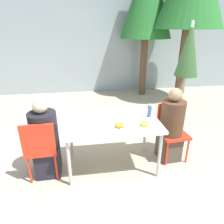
{
  "coord_description": "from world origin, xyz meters",
  "views": [
    {
      "loc": [
        -0.36,
        -2.43,
        1.93
      ],
      "look_at": [
        0.0,
        0.0,
        0.88
      ],
      "focal_mm": 32.0,
      "sensor_mm": 36.0,
      "label": 1
    }
  ],
  "objects_px": {
    "person_right": "(171,128)",
    "drinking_cup": "(122,114)",
    "person_left": "(45,141)",
    "chair_left": "(41,146)",
    "bottle": "(149,111)",
    "chair_right": "(171,127)",
    "closed_umbrella": "(188,56)",
    "salad_bowl": "(100,124)"
  },
  "relations": [
    {
      "from": "chair_right",
      "to": "person_right",
      "type": "xyz_separation_m",
      "value": [
        -0.04,
        -0.08,
        0.04
      ]
    },
    {
      "from": "person_right",
      "to": "drinking_cup",
      "type": "height_order",
      "value": "person_right"
    },
    {
      "from": "salad_bowl",
      "to": "person_left",
      "type": "bearing_deg",
      "value": 174.31
    },
    {
      "from": "chair_left",
      "to": "person_left",
      "type": "relative_size",
      "value": 0.76
    },
    {
      "from": "chair_left",
      "to": "closed_umbrella",
      "type": "bearing_deg",
      "value": 16.25
    },
    {
      "from": "closed_umbrella",
      "to": "bottle",
      "type": "relative_size",
      "value": 10.43
    },
    {
      "from": "person_right",
      "to": "drinking_cup",
      "type": "xyz_separation_m",
      "value": [
        -0.74,
        0.08,
        0.24
      ]
    },
    {
      "from": "chair_left",
      "to": "salad_bowl",
      "type": "distance_m",
      "value": 0.82
    },
    {
      "from": "chair_right",
      "to": "closed_umbrella",
      "type": "xyz_separation_m",
      "value": [
        0.37,
        0.48,
        1.0
      ]
    },
    {
      "from": "salad_bowl",
      "to": "drinking_cup",
      "type": "bearing_deg",
      "value": 35.49
    },
    {
      "from": "person_left",
      "to": "bottle",
      "type": "relative_size",
      "value": 5.83
    },
    {
      "from": "drinking_cup",
      "to": "chair_right",
      "type": "bearing_deg",
      "value": 0.34
    },
    {
      "from": "chair_right",
      "to": "drinking_cup",
      "type": "xyz_separation_m",
      "value": [
        -0.78,
        -0.0,
        0.27
      ]
    },
    {
      "from": "chair_right",
      "to": "salad_bowl",
      "type": "relative_size",
      "value": 4.81
    },
    {
      "from": "closed_umbrella",
      "to": "drinking_cup",
      "type": "relative_size",
      "value": 20.6
    },
    {
      "from": "person_left",
      "to": "closed_umbrella",
      "type": "xyz_separation_m",
      "value": [
        2.22,
        0.65,
        0.98
      ]
    },
    {
      "from": "person_left",
      "to": "closed_umbrella",
      "type": "height_order",
      "value": "closed_umbrella"
    },
    {
      "from": "drinking_cup",
      "to": "chair_left",
      "type": "bearing_deg",
      "value": -167.47
    },
    {
      "from": "person_right",
      "to": "drinking_cup",
      "type": "relative_size",
      "value": 11.74
    },
    {
      "from": "drinking_cup",
      "to": "person_left",
      "type": "bearing_deg",
      "value": -171.14
    },
    {
      "from": "person_left",
      "to": "chair_right",
      "type": "relative_size",
      "value": 1.31
    },
    {
      "from": "salad_bowl",
      "to": "closed_umbrella",
      "type": "bearing_deg",
      "value": 25.86
    },
    {
      "from": "chair_right",
      "to": "person_left",
      "type": "bearing_deg",
      "value": 1.3
    },
    {
      "from": "person_left",
      "to": "person_right",
      "type": "height_order",
      "value": "person_right"
    },
    {
      "from": "person_left",
      "to": "drinking_cup",
      "type": "xyz_separation_m",
      "value": [
        1.07,
        0.17,
        0.25
      ]
    },
    {
      "from": "chair_right",
      "to": "salad_bowl",
      "type": "xyz_separation_m",
      "value": [
        -1.12,
        -0.24,
        0.25
      ]
    },
    {
      "from": "chair_right",
      "to": "chair_left",
      "type": "bearing_deg",
      "value": 3.6
    },
    {
      "from": "chair_left",
      "to": "bottle",
      "type": "xyz_separation_m",
      "value": [
        1.51,
        0.2,
        0.32
      ]
    },
    {
      "from": "bottle",
      "to": "chair_left",
      "type": "bearing_deg",
      "value": -172.4
    },
    {
      "from": "person_left",
      "to": "closed_umbrella",
      "type": "relative_size",
      "value": 0.56
    },
    {
      "from": "chair_left",
      "to": "drinking_cup",
      "type": "distance_m",
      "value": 1.18
    },
    {
      "from": "closed_umbrella",
      "to": "bottle",
      "type": "height_order",
      "value": "closed_umbrella"
    },
    {
      "from": "drinking_cup",
      "to": "salad_bowl",
      "type": "height_order",
      "value": "drinking_cup"
    },
    {
      "from": "chair_right",
      "to": "person_right",
      "type": "bearing_deg",
      "value": 58.1
    },
    {
      "from": "closed_umbrella",
      "to": "drinking_cup",
      "type": "distance_m",
      "value": 1.44
    },
    {
      "from": "closed_umbrella",
      "to": "salad_bowl",
      "type": "xyz_separation_m",
      "value": [
        -1.49,
        -0.72,
        -0.75
      ]
    },
    {
      "from": "person_left",
      "to": "bottle",
      "type": "xyz_separation_m",
      "value": [
        1.46,
        0.12,
        0.29
      ]
    },
    {
      "from": "person_left",
      "to": "person_right",
      "type": "xyz_separation_m",
      "value": [
        1.81,
        0.09,
        0.01
      ]
    },
    {
      "from": "person_left",
      "to": "drinking_cup",
      "type": "height_order",
      "value": "person_left"
    },
    {
      "from": "chair_right",
      "to": "drinking_cup",
      "type": "distance_m",
      "value": 0.83
    },
    {
      "from": "person_left",
      "to": "chair_left",
      "type": "bearing_deg",
      "value": -121.9
    },
    {
      "from": "person_left",
      "to": "person_right",
      "type": "distance_m",
      "value": 1.81
    }
  ]
}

